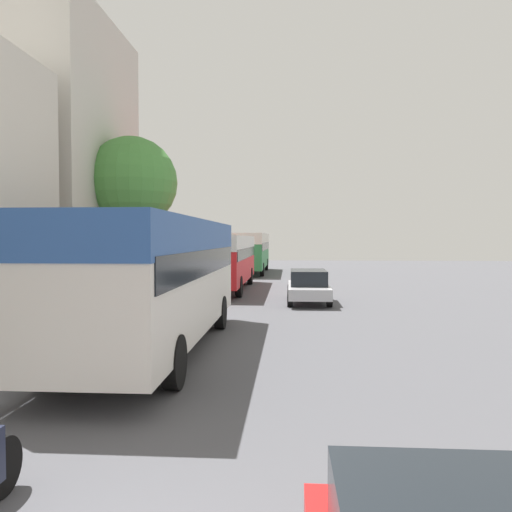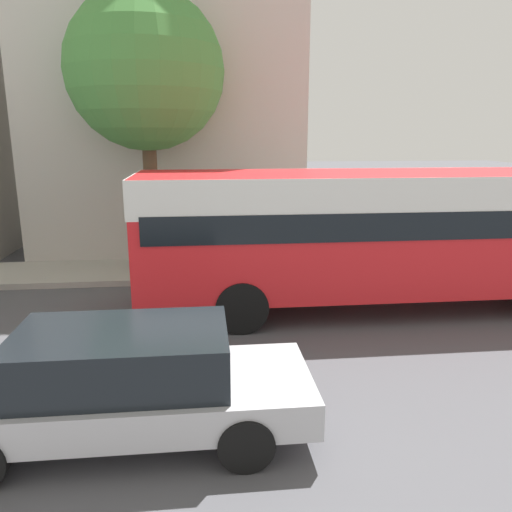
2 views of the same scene
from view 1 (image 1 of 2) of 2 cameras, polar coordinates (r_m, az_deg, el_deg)
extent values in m
cube|color=beige|center=(24.05, -22.45, 9.93)|extent=(5.50, 8.01, 12.24)
cube|color=silver|center=(12.35, -11.54, -2.20)|extent=(2.58, 9.79, 2.69)
cube|color=#2D569E|center=(12.32, -11.57, 2.17)|extent=(2.61, 9.84, 0.81)
cube|color=black|center=(12.33, -11.55, -0.64)|extent=(2.63, 9.40, 0.59)
cylinder|color=black|center=(15.73, -12.75, -6.24)|extent=(0.28, 1.00, 1.00)
cylinder|color=black|center=(15.22, -4.09, -6.47)|extent=(0.28, 1.00, 1.00)
cylinder|color=black|center=(10.15, -22.76, -10.90)|extent=(0.28, 1.00, 1.00)
cylinder|color=black|center=(9.36, -9.34, -11.88)|extent=(0.28, 1.00, 1.00)
cube|color=red|center=(26.57, -3.81, -0.27)|extent=(2.59, 10.48, 2.38)
cube|color=white|center=(26.55, -3.82, 1.53)|extent=(2.61, 10.53, 0.71)
cube|color=black|center=(26.56, -3.81, 0.37)|extent=(2.64, 10.06, 0.52)
cylinder|color=black|center=(30.02, -5.23, -2.29)|extent=(0.28, 1.00, 1.00)
cylinder|color=black|center=(29.74, -0.70, -2.32)|extent=(0.28, 1.00, 1.00)
cylinder|color=black|center=(23.65, -7.72, -3.45)|extent=(0.28, 1.00, 1.00)
cylinder|color=black|center=(23.29, -1.97, -3.52)|extent=(0.28, 1.00, 1.00)
cube|color=#2D8447|center=(39.61, -0.65, 0.67)|extent=(2.44, 11.05, 2.63)
cube|color=silver|center=(39.60, -0.65, 2.00)|extent=(2.46, 11.11, 0.79)
cube|color=black|center=(39.61, -0.65, 1.14)|extent=(2.49, 10.61, 0.58)
cylinder|color=black|center=(43.17, -1.78, -0.97)|extent=(0.28, 1.00, 1.00)
cylinder|color=black|center=(43.01, 1.20, -0.98)|extent=(0.28, 1.00, 1.00)
cylinder|color=black|center=(36.37, -2.84, -1.53)|extent=(0.28, 1.00, 1.00)
cylinder|color=black|center=(36.18, 0.70, -1.55)|extent=(0.28, 1.00, 1.00)
cylinder|color=black|center=(6.33, -27.03, -20.68)|extent=(0.10, 0.64, 0.64)
cube|color=#B7B7BC|center=(21.51, 6.00, -3.87)|extent=(1.70, 4.55, 0.45)
cube|color=black|center=(21.46, 6.00, -2.44)|extent=(1.50, 2.50, 0.63)
cylinder|color=black|center=(20.18, 8.38, -4.91)|extent=(0.22, 0.64, 0.64)
cylinder|color=black|center=(20.12, 3.91, -4.91)|extent=(0.22, 0.64, 0.64)
cylinder|color=black|center=(22.98, 7.82, -4.06)|extent=(0.22, 0.64, 0.64)
cylinder|color=black|center=(22.92, 3.90, -4.06)|extent=(0.22, 0.64, 0.64)
cylinder|color=#232838|center=(26.85, -9.12, -2.66)|extent=(0.33, 0.33, 0.84)
cylinder|color=black|center=(26.80, -9.12, -1.03)|extent=(0.41, 0.41, 0.70)
sphere|color=tan|center=(26.78, -9.13, -0.04)|extent=(0.23, 0.23, 0.23)
cylinder|color=brown|center=(22.14, -13.95, -0.16)|extent=(0.36, 0.36, 3.55)
sphere|color=#47893D|center=(22.26, -14.02, 8.19)|extent=(3.89, 3.89, 3.89)
camera|label=2|loc=(23.31, 19.91, 4.11)|focal=35.00mm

